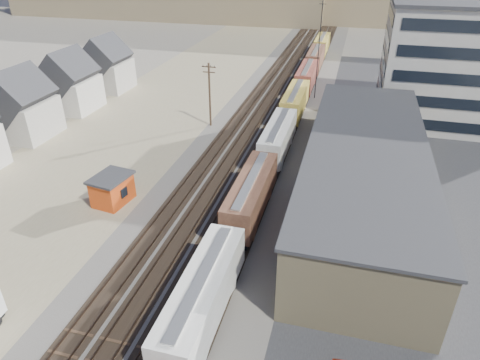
% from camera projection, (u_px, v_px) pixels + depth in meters
% --- Properties ---
extents(ground, '(300.00, 300.00, 0.00)m').
position_uv_depth(ground, '(139.00, 348.00, 31.13)').
color(ground, '#6B6356').
rests_on(ground, ground).
extents(ballast_bed, '(18.00, 200.00, 0.06)m').
position_uv_depth(ballast_bed, '(273.00, 113.00, 73.19)').
color(ballast_bed, '#4C4742').
rests_on(ballast_bed, ground).
extents(dirt_yard, '(24.00, 180.00, 0.03)m').
position_uv_depth(dirt_yard, '(140.00, 123.00, 69.30)').
color(dirt_yard, '#817558').
rests_on(dirt_yard, ground).
extents(asphalt_lot, '(26.00, 120.00, 0.04)m').
position_uv_depth(asphalt_lot, '(416.00, 168.00, 55.61)').
color(asphalt_lot, '#232326').
rests_on(asphalt_lot, ground).
extents(rail_tracks, '(11.40, 200.00, 0.24)m').
position_uv_depth(rail_tracks, '(270.00, 112.00, 73.28)').
color(rail_tracks, black).
rests_on(rail_tracks, ground).
extents(freight_train, '(3.00, 119.74, 4.46)m').
position_uv_depth(freight_train, '(287.00, 118.00, 63.80)').
color(freight_train, black).
rests_on(freight_train, ground).
extents(warehouse, '(12.40, 40.40, 7.25)m').
position_uv_depth(warehouse, '(364.00, 172.00, 46.99)').
color(warehouse, tan).
rests_on(warehouse, ground).
extents(office_tower, '(22.60, 18.60, 18.45)m').
position_uv_depth(office_tower, '(457.00, 63.00, 66.52)').
color(office_tower, '#9E998E').
rests_on(office_tower, ground).
extents(utility_pole_north, '(2.20, 0.32, 10.00)m').
position_uv_depth(utility_pole_north, '(210.00, 94.00, 65.79)').
color(utility_pole_north, '#382619').
rests_on(utility_pole_north, ground).
extents(radio_mast, '(1.20, 0.16, 18.00)m').
position_uv_depth(radio_mast, '(319.00, 49.00, 75.79)').
color(radio_mast, black).
rests_on(radio_mast, ground).
extents(maintenance_shed, '(4.16, 5.03, 3.34)m').
position_uv_depth(maintenance_shed, '(112.00, 189.00, 47.61)').
color(maintenance_shed, '#C84212').
rests_on(maintenance_shed, ground).
extents(parked_car_blue, '(3.98, 5.58, 1.41)m').
position_uv_depth(parked_car_blue, '(427.00, 104.00, 75.23)').
color(parked_car_blue, navy).
rests_on(parked_car_blue, ground).
extents(parked_car_far, '(2.42, 4.64, 1.51)m').
position_uv_depth(parked_car_far, '(445.00, 114.00, 70.81)').
color(parked_car_far, white).
rests_on(parked_car_far, ground).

